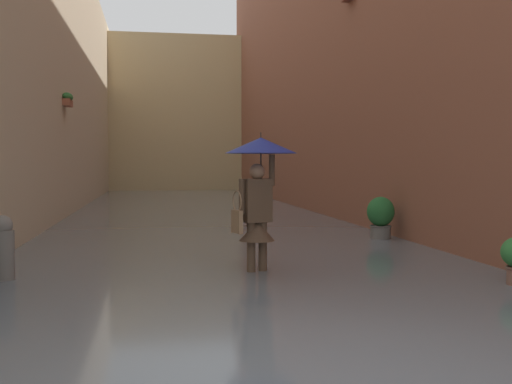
# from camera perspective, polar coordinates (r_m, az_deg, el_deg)

# --- Properties ---
(ground_plane) EXTENTS (74.94, 74.94, 0.00)m
(ground_plane) POSITION_cam_1_polar(r_m,az_deg,el_deg) (19.35, -5.77, -2.13)
(ground_plane) COLOR slate
(flood_water) EXTENTS (8.11, 35.98, 0.11)m
(flood_water) POSITION_cam_1_polar(r_m,az_deg,el_deg) (19.34, -5.77, -1.96)
(flood_water) COLOR slate
(flood_water) RESTS_ON ground_plane
(building_facade_left) EXTENTS (2.04, 33.98, 13.16)m
(building_facade_left) POSITION_cam_1_polar(r_m,az_deg,el_deg) (20.69, 7.38, 16.54)
(building_facade_left) COLOR brown
(building_facade_left) RESTS_ON ground_plane
(building_facade_right) EXTENTS (2.04, 33.98, 9.09)m
(building_facade_right) POSITION_cam_1_polar(r_m,az_deg,el_deg) (19.73, -19.40, 11.06)
(building_facade_right) COLOR beige
(building_facade_right) RESTS_ON ground_plane
(building_facade_far) EXTENTS (10.91, 1.80, 8.74)m
(building_facade_far) POSITION_cam_1_polar(r_m,az_deg,el_deg) (35.26, -7.50, 7.15)
(building_facade_far) COLOR tan
(building_facade_far) RESTS_ON ground_plane
(person_wading) EXTENTS (1.01, 1.01, 2.05)m
(person_wading) POSITION_cam_1_polar(r_m,az_deg,el_deg) (8.54, 0.26, 1.39)
(person_wading) COLOR black
(person_wading) RESTS_ON ground_plane
(potted_plant_mid_left) EXTENTS (0.55, 0.55, 0.95)m
(potted_plant_mid_left) POSITION_cam_1_polar(r_m,az_deg,el_deg) (12.59, 11.49, -2.34)
(potted_plant_mid_left) COLOR #66605B
(potted_plant_mid_left) RESTS_ON ground_plane
(mooring_bollard) EXTENTS (0.30, 0.30, 0.95)m
(mooring_bollard) POSITION_cam_1_polar(r_m,az_deg,el_deg) (8.64, -22.47, -5.16)
(mooring_bollard) COLOR slate
(mooring_bollard) RESTS_ON ground_plane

